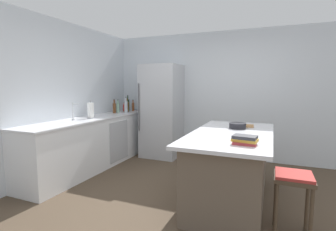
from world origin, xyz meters
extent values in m
plane|color=#4C3D2D|center=(0.00, 0.00, 0.00)|extent=(7.20, 7.20, 0.00)
cube|color=silver|center=(0.00, 2.25, 1.30)|extent=(6.00, 0.10, 2.60)
cube|color=silver|center=(-2.45, 0.00, 1.30)|extent=(0.10, 6.00, 2.60)
cube|color=white|center=(-2.09, 0.64, 0.45)|extent=(0.62, 2.92, 0.90)
cube|color=silver|center=(-2.09, 0.64, 0.92)|extent=(0.65, 2.95, 0.03)
cube|color=#B2B5BA|center=(-1.77, 1.00, 0.45)|extent=(0.01, 0.60, 0.76)
cube|color=brown|center=(0.46, 0.24, 0.43)|extent=(0.83, 1.80, 0.87)
cube|color=silver|center=(0.46, 0.24, 0.89)|extent=(0.99, 2.00, 0.04)
cube|color=#B7BABF|center=(-1.24, 1.84, 0.97)|extent=(0.77, 0.72, 1.94)
cylinder|color=#4C4C51|center=(-1.59, 1.46, 1.07)|extent=(0.02, 0.02, 0.97)
cylinder|color=#473828|center=(1.00, -0.49, 0.29)|extent=(0.04, 0.04, 0.58)
cylinder|color=#473828|center=(1.30, -0.49, 0.29)|extent=(0.04, 0.04, 0.58)
cylinder|color=#473828|center=(1.00, -0.19, 0.29)|extent=(0.04, 0.04, 0.58)
cylinder|color=#473828|center=(1.30, -0.19, 0.29)|extent=(0.04, 0.04, 0.58)
cube|color=#473828|center=(1.15, -0.34, 0.60)|extent=(0.36, 0.36, 0.04)
cube|color=#B2332D|center=(1.15, -0.34, 0.64)|extent=(0.34, 0.34, 0.03)
cylinder|color=silver|center=(-2.15, 0.22, 0.94)|extent=(0.05, 0.05, 0.02)
cylinder|color=silver|center=(-2.15, 0.22, 1.09)|extent=(0.02, 0.02, 0.28)
cylinder|color=silver|center=(-2.09, 0.22, 1.21)|extent=(0.14, 0.02, 0.02)
cylinder|color=gray|center=(-2.05, 0.56, 0.94)|extent=(0.14, 0.14, 0.01)
cylinder|color=white|center=(-2.05, 0.56, 1.07)|extent=(0.11, 0.11, 0.26)
cylinder|color=gray|center=(-2.05, 0.56, 1.22)|extent=(0.02, 0.02, 0.04)
cylinder|color=#994C23|center=(-2.04, 2.00, 1.02)|extent=(0.05, 0.05, 0.18)
cylinder|color=#994C23|center=(-2.04, 2.00, 1.14)|extent=(0.02, 0.02, 0.06)
cylinder|color=black|center=(-2.04, 2.00, 1.18)|extent=(0.02, 0.02, 0.01)
cylinder|color=#19381E|center=(-2.12, 1.91, 1.06)|extent=(0.07, 0.07, 0.26)
cylinder|color=#19381E|center=(-2.12, 1.91, 1.23)|extent=(0.02, 0.02, 0.08)
cylinder|color=black|center=(-2.12, 1.91, 1.28)|extent=(0.03, 0.03, 0.01)
cylinder|color=red|center=(-2.15, 1.80, 1.01)|extent=(0.05, 0.05, 0.15)
cylinder|color=red|center=(-2.15, 1.80, 1.11)|extent=(0.02, 0.02, 0.04)
cylinder|color=black|center=(-2.15, 1.80, 1.13)|extent=(0.02, 0.02, 0.01)
cylinder|color=brown|center=(-2.03, 1.72, 1.04)|extent=(0.09, 0.09, 0.22)
cylinder|color=brown|center=(-2.03, 1.72, 1.19)|extent=(0.04, 0.04, 0.08)
cylinder|color=black|center=(-2.03, 1.72, 1.24)|extent=(0.04, 0.04, 0.01)
cylinder|color=silver|center=(-1.99, 1.62, 1.05)|extent=(0.07, 0.07, 0.24)
cylinder|color=silver|center=(-1.99, 1.62, 1.21)|extent=(0.03, 0.03, 0.08)
cylinder|color=black|center=(-1.99, 1.62, 1.26)|extent=(0.04, 0.04, 0.01)
cylinder|color=#8CB79E|center=(-2.13, 1.52, 1.03)|extent=(0.07, 0.07, 0.20)
cylinder|color=#8CB79E|center=(-2.13, 1.52, 1.17)|extent=(0.03, 0.03, 0.06)
cylinder|color=black|center=(-2.13, 1.52, 1.20)|extent=(0.04, 0.04, 0.01)
cylinder|color=#5B3319|center=(-2.16, 1.43, 1.03)|extent=(0.07, 0.07, 0.21)
cylinder|color=#5B3319|center=(-2.16, 1.43, 1.17)|extent=(0.03, 0.03, 0.07)
cylinder|color=black|center=(-2.16, 1.43, 1.22)|extent=(0.04, 0.04, 0.01)
cube|color=#A83338|center=(0.68, -0.36, 0.92)|extent=(0.23, 0.18, 0.03)
cube|color=gold|center=(0.68, -0.36, 0.95)|extent=(0.27, 0.19, 0.03)
cube|color=#2D2D33|center=(0.68, -0.36, 0.98)|extent=(0.25, 0.20, 0.03)
cylinder|color=black|center=(0.48, 0.60, 0.95)|extent=(0.23, 0.23, 0.08)
cube|color=#9E7042|center=(0.52, 0.83, 0.92)|extent=(0.33, 0.25, 0.02)
camera|label=1|loc=(0.93, -3.02, 1.51)|focal=26.91mm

